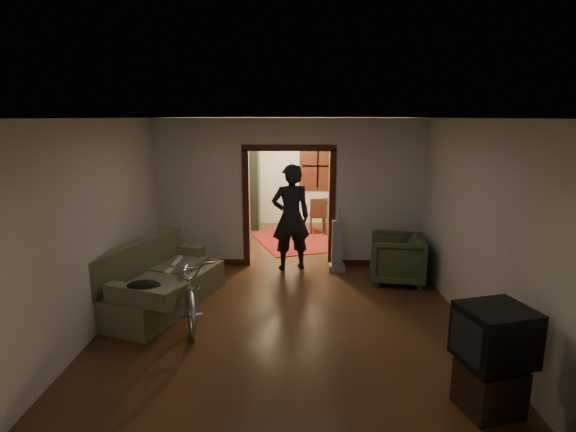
{
  "coord_description": "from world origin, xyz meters",
  "views": [
    {
      "loc": [
        0.14,
        -7.59,
        2.82
      ],
      "look_at": [
        0.0,
        -0.3,
        1.2
      ],
      "focal_mm": 28.0,
      "sensor_mm": 36.0,
      "label": 1
    }
  ],
  "objects_px": {
    "bicycle": "(187,286)",
    "armchair": "(397,258)",
    "desk": "(340,214)",
    "person": "(291,217)",
    "locker": "(240,189)",
    "sofa": "(161,275)"
  },
  "relations": [
    {
      "from": "locker",
      "to": "desk",
      "type": "xyz_separation_m",
      "value": [
        2.58,
        0.11,
        -0.65
      ]
    },
    {
      "from": "armchair",
      "to": "person",
      "type": "bearing_deg",
      "value": -99.7
    },
    {
      "from": "person",
      "to": "desk",
      "type": "relative_size",
      "value": 2.09
    },
    {
      "from": "armchair",
      "to": "desk",
      "type": "bearing_deg",
      "value": -161.72
    },
    {
      "from": "sofa",
      "to": "bicycle",
      "type": "distance_m",
      "value": 0.64
    },
    {
      "from": "bicycle",
      "to": "person",
      "type": "relative_size",
      "value": 0.95
    },
    {
      "from": "bicycle",
      "to": "desk",
      "type": "distance_m",
      "value": 6.09
    },
    {
      "from": "armchair",
      "to": "desk",
      "type": "xyz_separation_m",
      "value": [
        -0.61,
        3.93,
        -0.06
      ]
    },
    {
      "from": "armchair",
      "to": "locker",
      "type": "height_order",
      "value": "locker"
    },
    {
      "from": "person",
      "to": "armchair",
      "type": "bearing_deg",
      "value": 146.9
    },
    {
      "from": "bicycle",
      "to": "desk",
      "type": "height_order",
      "value": "bicycle"
    },
    {
      "from": "bicycle",
      "to": "locker",
      "type": "xyz_separation_m",
      "value": [
        0.1,
        5.36,
        0.51
      ]
    },
    {
      "from": "armchair",
      "to": "locker",
      "type": "xyz_separation_m",
      "value": [
        -3.19,
        3.82,
        0.59
      ]
    },
    {
      "from": "bicycle",
      "to": "armchair",
      "type": "distance_m",
      "value": 3.63
    },
    {
      "from": "sofa",
      "to": "bicycle",
      "type": "bearing_deg",
      "value": -22.24
    },
    {
      "from": "sofa",
      "to": "person",
      "type": "height_order",
      "value": "person"
    },
    {
      "from": "locker",
      "to": "sofa",
      "type": "bearing_deg",
      "value": -98.0
    },
    {
      "from": "sofa",
      "to": "person",
      "type": "distance_m",
      "value": 2.65
    },
    {
      "from": "locker",
      "to": "desk",
      "type": "height_order",
      "value": "locker"
    },
    {
      "from": "sofa",
      "to": "desk",
      "type": "bearing_deg",
      "value": 76.78
    },
    {
      "from": "bicycle",
      "to": "desk",
      "type": "bearing_deg",
      "value": 44.32
    },
    {
      "from": "sofa",
      "to": "bicycle",
      "type": "relative_size",
      "value": 1.14
    }
  ]
}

